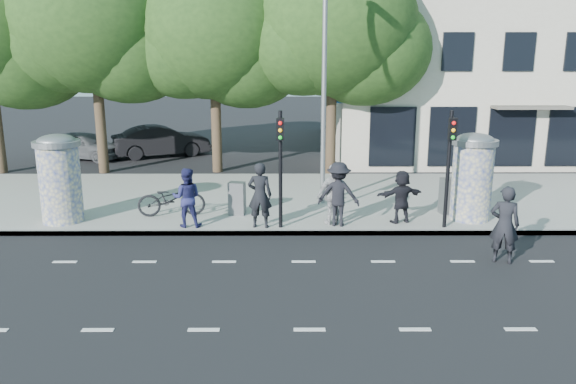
{
  "coord_description": "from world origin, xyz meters",
  "views": [
    {
      "loc": [
        -0.44,
        -11.88,
        5.04
      ],
      "look_at": [
        -0.39,
        3.5,
        1.3
      ],
      "focal_mm": 35.0,
      "sensor_mm": 36.0,
      "label": 1
    }
  ],
  "objects_px": {
    "ped_c": "(187,198)",
    "ped_f": "(401,197)",
    "ad_column_right": "(472,175)",
    "car_left": "(84,145)",
    "ped_b": "(260,195)",
    "cabinet_left": "(237,198)",
    "ad_column_left": "(60,176)",
    "ped_d": "(339,194)",
    "car_mid": "(161,141)",
    "bicycle": "(171,199)",
    "traffic_pole_near": "(280,158)",
    "cabinet_right": "(449,196)",
    "man_road": "(505,225)",
    "traffic_pole_far": "(449,157)",
    "ped_e": "(334,194)",
    "street_lamp": "(324,63)"
  },
  "relations": [
    {
      "from": "traffic_pole_far",
      "to": "ped_f",
      "type": "xyz_separation_m",
      "value": [
        -1.19,
        0.54,
        -1.28
      ]
    },
    {
      "from": "traffic_pole_near",
      "to": "car_mid",
      "type": "distance_m",
      "value": 14.31
    },
    {
      "from": "traffic_pole_far",
      "to": "bicycle",
      "type": "distance_m",
      "value": 8.46
    },
    {
      "from": "car_left",
      "to": "car_mid",
      "type": "bearing_deg",
      "value": -57.53
    },
    {
      "from": "traffic_pole_far",
      "to": "cabinet_left",
      "type": "xyz_separation_m",
      "value": [
        -6.19,
        1.43,
        -1.56
      ]
    },
    {
      "from": "cabinet_left",
      "to": "cabinet_right",
      "type": "height_order",
      "value": "cabinet_right"
    },
    {
      "from": "ped_e",
      "to": "ped_f",
      "type": "height_order",
      "value": "ped_e"
    },
    {
      "from": "ped_e",
      "to": "cabinet_left",
      "type": "xyz_separation_m",
      "value": [
        -2.95,
        1.03,
        -0.38
      ]
    },
    {
      "from": "traffic_pole_far",
      "to": "ped_b",
      "type": "xyz_separation_m",
      "value": [
        -5.4,
        0.07,
        -1.12
      ]
    },
    {
      "from": "ad_column_left",
      "to": "traffic_pole_far",
      "type": "relative_size",
      "value": 0.78
    },
    {
      "from": "street_lamp",
      "to": "traffic_pole_far",
      "type": "bearing_deg",
      "value": -39.88
    },
    {
      "from": "ped_b",
      "to": "car_left",
      "type": "relative_size",
      "value": 0.47
    },
    {
      "from": "ped_b",
      "to": "car_left",
      "type": "height_order",
      "value": "ped_b"
    },
    {
      "from": "ad_column_left",
      "to": "cabinet_left",
      "type": "distance_m",
      "value": 5.33
    },
    {
      "from": "man_road",
      "to": "ad_column_left",
      "type": "bearing_deg",
      "value": 3.68
    },
    {
      "from": "ped_c",
      "to": "ped_f",
      "type": "height_order",
      "value": "ped_c"
    },
    {
      "from": "car_left",
      "to": "street_lamp",
      "type": "bearing_deg",
      "value": -108.32
    },
    {
      "from": "ad_column_right",
      "to": "man_road",
      "type": "relative_size",
      "value": 1.35
    },
    {
      "from": "bicycle",
      "to": "street_lamp",
      "type": "bearing_deg",
      "value": -80.95
    },
    {
      "from": "cabinet_right",
      "to": "cabinet_left",
      "type": "bearing_deg",
      "value": 165.16
    },
    {
      "from": "ped_b",
      "to": "ped_d",
      "type": "height_order",
      "value": "ped_b"
    },
    {
      "from": "ad_column_left",
      "to": "man_road",
      "type": "height_order",
      "value": "ad_column_left"
    },
    {
      "from": "ad_column_right",
      "to": "ped_e",
      "type": "distance_m",
      "value": 4.29
    },
    {
      "from": "traffic_pole_far",
      "to": "man_road",
      "type": "relative_size",
      "value": 1.74
    },
    {
      "from": "ped_b",
      "to": "bicycle",
      "type": "bearing_deg",
      "value": -19.02
    },
    {
      "from": "man_road",
      "to": "bicycle",
      "type": "bearing_deg",
      "value": -4.34
    },
    {
      "from": "cabinet_right",
      "to": "ad_column_left",
      "type": "bearing_deg",
      "value": 168.29
    },
    {
      "from": "car_left",
      "to": "bicycle",
      "type": "bearing_deg",
      "value": -128.1
    },
    {
      "from": "car_left",
      "to": "ped_c",
      "type": "bearing_deg",
      "value": -128.08
    },
    {
      "from": "ad_column_right",
      "to": "car_left",
      "type": "height_order",
      "value": "ad_column_right"
    },
    {
      "from": "ad_column_right",
      "to": "car_left",
      "type": "xyz_separation_m",
      "value": [
        -15.7,
        11.14,
        -0.84
      ]
    },
    {
      "from": "street_lamp",
      "to": "ped_d",
      "type": "bearing_deg",
      "value": -83.48
    },
    {
      "from": "ped_c",
      "to": "cabinet_left",
      "type": "distance_m",
      "value": 1.89
    },
    {
      "from": "traffic_pole_near",
      "to": "ped_b",
      "type": "bearing_deg",
      "value": 173.52
    },
    {
      "from": "man_road",
      "to": "car_mid",
      "type": "height_order",
      "value": "man_road"
    },
    {
      "from": "ped_f",
      "to": "car_mid",
      "type": "relative_size",
      "value": 0.33
    },
    {
      "from": "ad_column_left",
      "to": "ped_f",
      "type": "distance_m",
      "value": 10.22
    },
    {
      "from": "car_mid",
      "to": "ped_d",
      "type": "bearing_deg",
      "value": -171.82
    },
    {
      "from": "traffic_pole_far",
      "to": "cabinet_right",
      "type": "height_order",
      "value": "traffic_pole_far"
    },
    {
      "from": "ped_b",
      "to": "cabinet_left",
      "type": "xyz_separation_m",
      "value": [
        -0.79,
        1.36,
        -0.44
      ]
    },
    {
      "from": "ped_f",
      "to": "traffic_pole_near",
      "type": "bearing_deg",
      "value": -9.32
    },
    {
      "from": "ped_d",
      "to": "ped_e",
      "type": "bearing_deg",
      "value": -37.88
    },
    {
      "from": "traffic_pole_near",
      "to": "cabinet_right",
      "type": "relative_size",
      "value": 2.96
    },
    {
      "from": "man_road",
      "to": "ped_c",
      "type": "bearing_deg",
      "value": 0.84
    },
    {
      "from": "ad_column_right",
      "to": "ped_f",
      "type": "relative_size",
      "value": 1.66
    },
    {
      "from": "traffic_pole_near",
      "to": "ped_e",
      "type": "height_order",
      "value": "traffic_pole_near"
    },
    {
      "from": "ped_f",
      "to": "cabinet_right",
      "type": "bearing_deg",
      "value": -168.43
    },
    {
      "from": "street_lamp",
      "to": "bicycle",
      "type": "distance_m",
      "value": 6.52
    },
    {
      "from": "ped_d",
      "to": "car_mid",
      "type": "bearing_deg",
      "value": -46.24
    },
    {
      "from": "ped_f",
      "to": "cabinet_left",
      "type": "xyz_separation_m",
      "value": [
        -4.99,
        0.89,
        -0.28
      ]
    }
  ]
}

